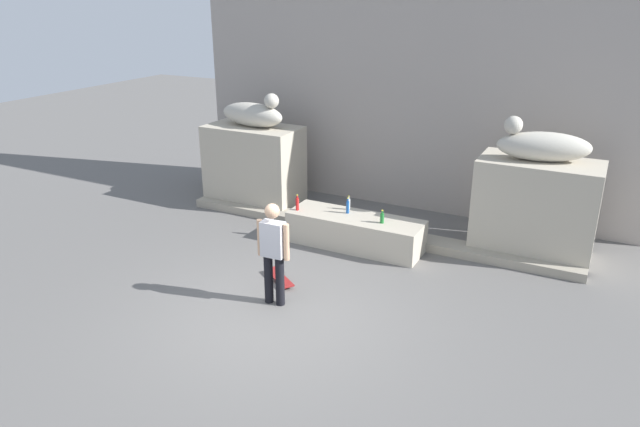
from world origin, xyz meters
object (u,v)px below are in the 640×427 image
skater (273,250)px  bottle_clear (349,204)px  statue_reclining_right (542,145)px  bottle_blue (348,207)px  bottle_red (297,204)px  skateboard (279,277)px  statue_reclining_left (253,114)px  bottle_green (382,218)px

skater → bottle_clear: skater is taller
statue_reclining_right → skater: bearing=35.5°
bottle_blue → bottle_red: 0.99m
skateboard → skater: bearing=150.7°
statue_reclining_left → bottle_green: 4.04m
bottle_blue → bottle_red: bearing=-162.5°
skateboard → bottle_clear: (0.28, 2.20, 0.66)m
skateboard → bottle_red: size_ratio=2.44×
bottle_green → statue_reclining_right: bearing=27.2°
statue_reclining_right → skater: size_ratio=1.01×
statue_reclining_left → skateboard: (2.46, -3.10, -2.02)m
statue_reclining_right → bottle_blue: bearing=4.8°
skater → bottle_green: 2.64m
skater → bottle_blue: skater is taller
statue_reclining_left → statue_reclining_right: size_ratio=0.98×
bottle_clear → bottle_red: (-0.88, -0.49, 0.02)m
statue_reclining_left → skateboard: size_ratio=2.14×
bottle_green → bottle_red: bearing=-175.8°
skateboard → bottle_green: size_ratio=3.04×
skater → bottle_red: 2.56m
bottle_blue → bottle_clear: size_ratio=1.10×
statue_reclining_left → bottle_clear: statue_reclining_left is taller
statue_reclining_right → bottle_clear: 3.67m
skateboard → bottle_blue: 2.14m
skater → statue_reclining_left: bearing=-56.6°
skater → skateboard: bearing=-67.3°
bottle_green → statue_reclining_left: bearing=160.6°
bottle_blue → bottle_green: bearing=-12.4°
statue_reclining_right → skater: (-3.24, -3.77, -1.16)m
skateboard → bottle_blue: bottle_blue is taller
skater → bottle_red: size_ratio=5.28×
bottle_blue → bottle_red: size_ratio=0.99×
skater → bottle_blue: 2.69m
skateboard → bottle_green: 2.25m
bottle_green → bottle_red: bottle_red is taller
bottle_red → bottle_blue: bearing=17.5°
skater → bottle_blue: (0.02, 2.68, -0.18)m
skateboard → bottle_green: bearing=-86.6°
statue_reclining_left → skater: 4.83m
skateboard → bottle_red: (-0.60, 1.71, 0.68)m
skater → bottle_red: bearing=-71.9°
bottle_green → bottle_red: (-1.72, -0.13, 0.03)m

